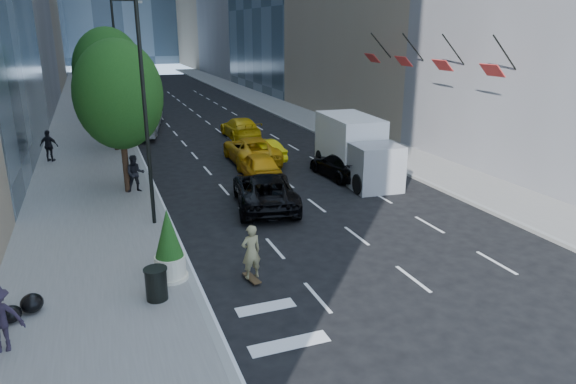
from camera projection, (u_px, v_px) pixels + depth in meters
name	position (u px, v px, depth m)	size (l,w,h in m)	color
ground	(334.00, 239.00, 20.39)	(160.00, 160.00, 0.00)	black
sidewalk_left	(88.00, 125.00, 44.05)	(6.00, 120.00, 0.15)	slate
sidewalk_right	(294.00, 113.00, 50.46)	(4.00, 120.00, 0.15)	slate
lamp_near	(148.00, 87.00, 20.05)	(2.13, 0.22, 10.00)	black
lamp_far	(120.00, 61.00, 36.08)	(2.13, 0.22, 10.00)	black
tree_near	(119.00, 95.00, 24.46)	(4.20, 4.20, 7.46)	#2F1F12
tree_mid	(109.00, 72.00, 33.26)	(4.50, 4.50, 7.99)	#2F1F12
tree_far	(103.00, 69.00, 45.05)	(3.90, 3.90, 6.92)	#2F1F12
traffic_signal	(110.00, 67.00, 52.57)	(2.48, 0.53, 5.20)	black
facade_flags	(424.00, 60.00, 31.01)	(1.85, 13.30, 2.05)	black
skateboarder	(251.00, 255.00, 16.74)	(0.68, 0.44, 1.85)	#877E54
black_sedan_lincoln	(265.00, 190.00, 23.91)	(2.66, 5.77, 1.60)	black
black_sedan_mercedes	(340.00, 165.00, 28.72)	(1.93, 4.74, 1.37)	black
taxi_a	(258.00, 165.00, 28.58)	(1.75, 4.34, 1.48)	orange
taxi_b	(261.00, 150.00, 32.32)	(1.44, 4.14, 1.36)	yellow
taxi_c	(251.00, 150.00, 31.89)	(2.66, 5.77, 1.60)	#CF900A
taxi_d	(240.00, 128.00, 39.06)	(2.18, 5.37, 1.56)	#E0B40B
city_bus	(140.00, 109.00, 42.04)	(2.83, 12.10, 3.37)	#B7B9BE
box_truck	(356.00, 148.00, 28.50)	(2.99, 7.07, 3.30)	white
pedestrian_a	(135.00, 174.00, 25.55)	(0.92, 0.71, 1.88)	black
pedestrian_b	(49.00, 146.00, 31.47)	(1.14, 0.47, 1.95)	black
trash_can	(156.00, 285.00, 15.44)	(0.65, 0.65, 0.98)	black
planter_shrub	(169.00, 246.00, 16.53)	(1.01, 1.01, 2.42)	beige
garbage_bags	(24.00, 307.00, 14.62)	(1.10, 1.06, 0.54)	black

